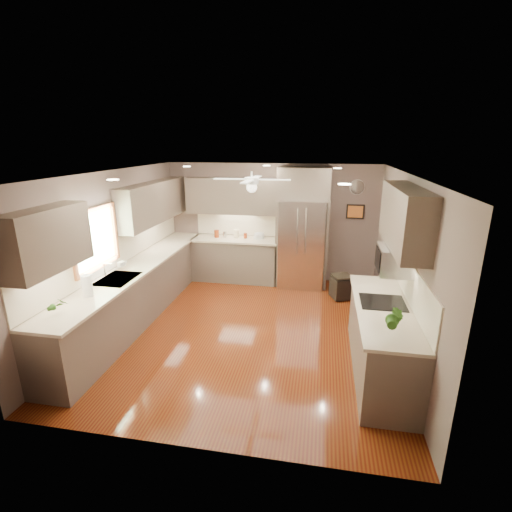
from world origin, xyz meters
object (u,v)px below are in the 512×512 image
(potted_plant_left, at_px, (58,305))
(canister_c, at_px, (236,234))
(soap_bottle, at_px, (122,264))
(microwave, at_px, (395,260))
(paper_towel, at_px, (87,286))
(canister_b, at_px, (225,234))
(bowl, at_px, (259,238))
(potted_plant_right, at_px, (395,319))
(canister_d, at_px, (245,236))
(refrigerator, at_px, (302,230))
(stool, at_px, (341,287))
(canister_a, at_px, (217,234))

(potted_plant_left, bearing_deg, canister_c, 72.81)
(soap_bottle, distance_m, microwave, 4.17)
(soap_bottle, relative_size, paper_towel, 0.53)
(canister_b, relative_size, paper_towel, 0.37)
(canister_c, height_order, microwave, microwave)
(bowl, bearing_deg, potted_plant_left, -113.50)
(canister_c, bearing_deg, potted_plant_right, -55.11)
(canister_d, height_order, paper_towel, paper_towel)
(canister_b, height_order, potted_plant_right, potted_plant_right)
(potted_plant_right, bearing_deg, bowl, 119.62)
(refrigerator, height_order, paper_towel, refrigerator)
(canister_b, bearing_deg, potted_plant_right, -52.57)
(canister_c, distance_m, potted_plant_right, 4.59)
(potted_plant_right, relative_size, refrigerator, 0.14)
(canister_c, height_order, bowl, canister_c)
(canister_d, bearing_deg, soap_bottle, -124.28)
(refrigerator, bearing_deg, canister_b, 176.92)
(canister_d, distance_m, paper_towel, 3.71)
(canister_c, distance_m, bowl, 0.50)
(potted_plant_right, bearing_deg, stool, 97.18)
(canister_b, relative_size, potted_plant_right, 0.36)
(canister_b, xyz_separation_m, stool, (2.49, -0.70, -0.77))
(soap_bottle, height_order, bowl, soap_bottle)
(canister_d, height_order, potted_plant_left, potted_plant_left)
(paper_towel, bearing_deg, canister_c, 69.94)
(bowl, bearing_deg, canister_a, -178.78)
(canister_b, height_order, stool, canister_b)
(refrigerator, distance_m, microwave, 3.03)
(potted_plant_left, bearing_deg, canister_b, 76.18)
(soap_bottle, bearing_deg, potted_plant_left, -85.57)
(canister_c, distance_m, stool, 2.48)
(canister_d, distance_m, microwave, 3.80)
(canister_c, relative_size, stool, 0.38)
(canister_b, height_order, potted_plant_left, potted_plant_left)
(canister_d, height_order, microwave, microwave)
(canister_b, bearing_deg, canister_d, -1.05)
(canister_b, xyz_separation_m, refrigerator, (1.67, -0.09, 0.18))
(canister_c, bearing_deg, bowl, -2.07)
(refrigerator, xyz_separation_m, stool, (0.82, -0.61, -0.95))
(microwave, distance_m, paper_towel, 4.06)
(canister_b, xyz_separation_m, canister_d, (0.45, -0.01, -0.01))
(microwave, bearing_deg, canister_c, 134.39)
(canister_a, height_order, stool, canister_a)
(potted_plant_right, xyz_separation_m, microwave, (0.12, 0.97, 0.37))
(canister_a, xyz_separation_m, refrigerator, (1.85, -0.06, 0.17))
(canister_c, bearing_deg, paper_towel, -110.06)
(microwave, bearing_deg, canister_b, 136.96)
(canister_b, height_order, microwave, microwave)
(potted_plant_left, height_order, refrigerator, refrigerator)
(canister_a, bearing_deg, potted_plant_left, -101.51)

